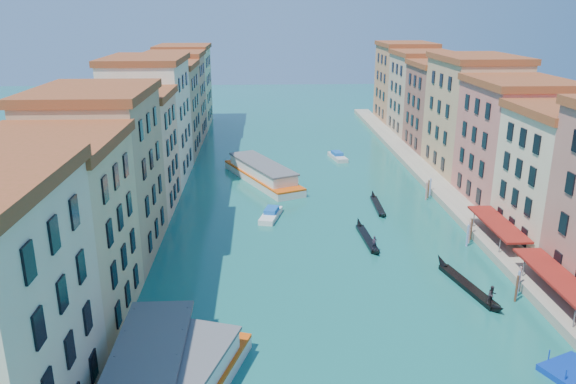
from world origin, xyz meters
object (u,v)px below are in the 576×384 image
vaporetto_stop (148,380)px  vaporetto_far (262,173)px  gondola_fore (367,237)px  gondola_right (469,285)px

vaporetto_stop → vaporetto_far: 57.01m
vaporetto_far → gondola_fore: vaporetto_far is taller
vaporetto_stop → vaporetto_far: (9.06, 56.28, 0.05)m
vaporetto_stop → gondola_right: 34.56m
gondola_fore → vaporetto_far: bearing=113.5°
vaporetto_stop → gondola_right: (30.72, 15.80, -0.94)m
vaporetto_stop → vaporetto_far: size_ratio=0.73×
gondola_fore → gondola_right: gondola_right is taller
vaporetto_stop → vaporetto_far: bearing=80.9°
vaporetto_far → gondola_right: vaporetto_far is taller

